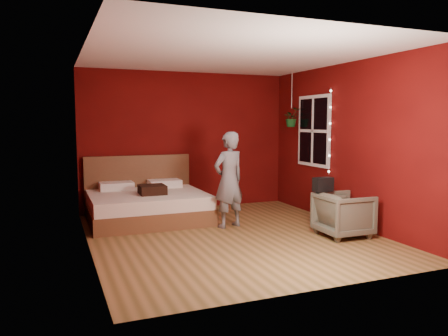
# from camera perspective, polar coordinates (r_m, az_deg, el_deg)

# --- Properties ---
(floor) EXTENTS (4.50, 4.50, 0.00)m
(floor) POSITION_cam_1_polar(r_m,az_deg,el_deg) (6.48, 1.02, -8.79)
(floor) COLOR olive
(floor) RESTS_ON ground
(room_walls) EXTENTS (4.04, 4.54, 2.62)m
(room_walls) POSITION_cam_1_polar(r_m,az_deg,el_deg) (6.27, 1.05, 6.21)
(room_walls) COLOR #600B0A
(room_walls) RESTS_ON ground
(window) EXTENTS (0.05, 0.97, 1.27)m
(window) POSITION_cam_1_polar(r_m,az_deg,el_deg) (8.00, 11.62, 4.76)
(window) COLOR white
(window) RESTS_ON room_walls
(fairy_lights) EXTENTS (0.04, 0.04, 1.45)m
(fairy_lights) POSITION_cam_1_polar(r_m,az_deg,el_deg) (7.55, 13.66, 4.65)
(fairy_lights) COLOR silver
(fairy_lights) RESTS_ON room_walls
(bed) EXTENTS (1.91, 1.63, 1.05)m
(bed) POSITION_cam_1_polar(r_m,az_deg,el_deg) (7.53, -10.09, -4.66)
(bed) COLOR brown
(bed) RESTS_ON ground
(person) EXTENTS (0.63, 0.50, 1.51)m
(person) POSITION_cam_1_polar(r_m,az_deg,el_deg) (6.85, 0.63, -1.55)
(person) COLOR slate
(person) RESTS_ON ground
(armchair) EXTENTS (0.72, 0.70, 0.64)m
(armchair) POSITION_cam_1_polar(r_m,az_deg,el_deg) (6.61, 15.33, -5.88)
(armchair) COLOR #575645
(armchair) RESTS_ON ground
(handbag) EXTENTS (0.30, 0.16, 0.21)m
(handbag) POSITION_cam_1_polar(r_m,az_deg,el_deg) (6.61, 12.81, -2.10)
(handbag) COLOR black
(handbag) RESTS_ON armchair
(throw_pillow) EXTENTS (0.42, 0.42, 0.15)m
(throw_pillow) POSITION_cam_1_polar(r_m,az_deg,el_deg) (7.28, -9.36, -2.80)
(throw_pillow) COLOR black
(throw_pillow) RESTS_ON bed
(hanging_plant) EXTENTS (0.34, 0.30, 1.03)m
(hanging_plant) POSITION_cam_1_polar(r_m,az_deg,el_deg) (8.38, 8.80, 6.54)
(hanging_plant) COLOR silver
(hanging_plant) RESTS_ON room_walls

